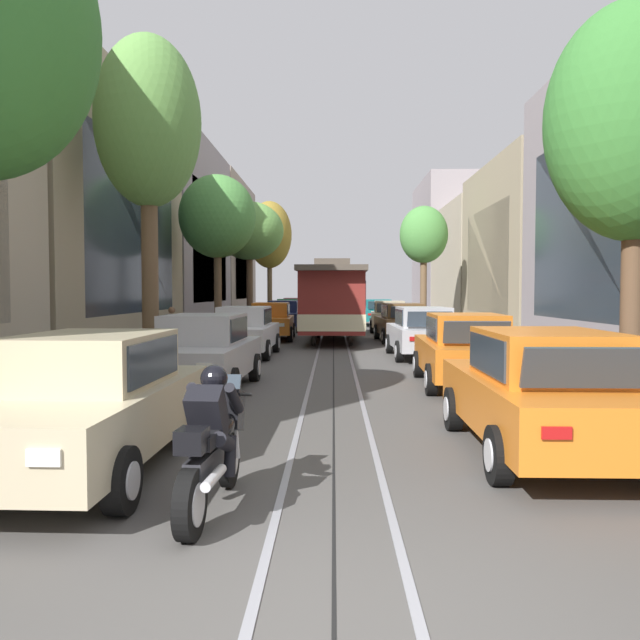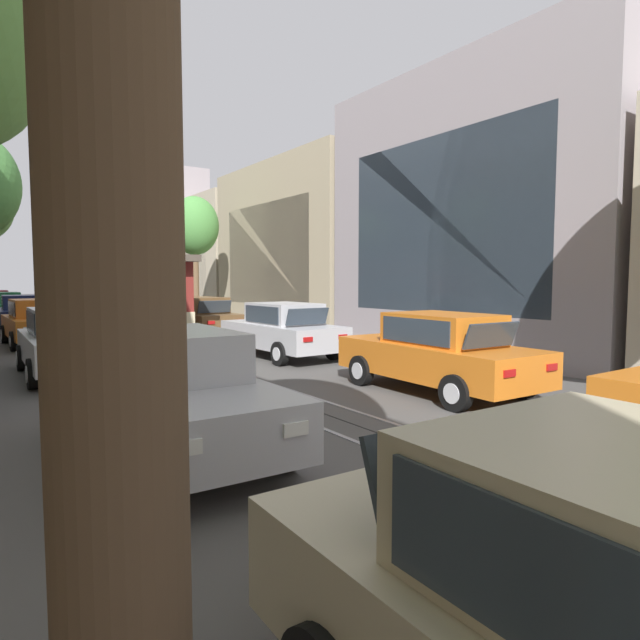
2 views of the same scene
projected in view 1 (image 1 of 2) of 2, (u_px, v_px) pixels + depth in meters
ground_plane at (334, 345)px, 24.59m from camera, size 160.00×160.00×0.00m
trolley_track_rails at (334, 338)px, 27.78m from camera, size 1.14×59.95×0.01m
building_facade_left at (122, 227)px, 27.42m from camera, size 5.76×51.65×10.15m
building_facade_right at (532, 247)px, 28.70m from camera, size 5.72×51.65×10.35m
parked_car_beige_near_left at (88, 402)px, 7.24m from camera, size 2.07×4.39×1.58m
parked_car_silver_second_left at (203, 352)px, 13.29m from camera, size 2.11×4.41×1.58m
parked_car_white_mid_left at (244, 331)px, 20.18m from camera, size 2.06×4.39×1.58m
parked_car_orange_fourth_left at (271, 321)px, 27.08m from camera, size 2.07×4.39×1.58m
parked_car_navy_fifth_left at (284, 316)px, 32.99m from camera, size 2.11×4.41×1.58m
parked_car_green_sixth_left at (290, 311)px, 40.22m from camera, size 2.04×4.38×1.58m
parked_car_maroon_far_left at (295, 309)px, 46.61m from camera, size 2.08×4.39×1.58m
parked_car_orange_near_right at (543, 392)px, 8.01m from camera, size 2.02×4.37×1.58m
parked_car_orange_second_right at (465, 350)px, 13.78m from camera, size 2.11×4.41×1.58m
parked_car_silver_mid_right at (422, 332)px, 19.68m from camera, size 2.06×4.39×1.58m
parked_car_brown_fourth_right at (402, 322)px, 26.03m from camera, size 2.15×4.42×1.58m
parked_car_beige_fifth_right at (389, 316)px, 32.43m from camera, size 2.14×4.42×1.58m
parked_car_teal_sixth_right at (377, 312)px, 38.37m from camera, size 2.00×4.36×1.58m
street_tree_kerb_left_second at (148, 126)px, 16.23m from camera, size 2.69×2.84×8.61m
street_tree_kerb_left_mid at (217, 217)px, 25.37m from camera, size 3.06×3.17×6.73m
street_tree_kerb_left_fourth at (249, 231)px, 33.53m from camera, size 3.64×3.51×6.81m
street_tree_kerb_left_far at (270, 235)px, 42.65m from camera, size 2.99×3.28×8.13m
street_tree_kerb_right_near at (636, 124)px, 9.38m from camera, size 2.67×2.21×6.37m
street_tree_kerb_right_second at (424, 236)px, 29.84m from camera, size 2.27×1.95×6.09m
cable_car_trolley at (334, 301)px, 26.12m from camera, size 2.74×9.16×3.28m
motorcycle_with_rider at (212, 443)px, 5.93m from camera, size 0.57×1.99×1.37m
pedestrian_on_left_pavement at (172, 329)px, 20.04m from camera, size 0.55×0.40×1.58m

